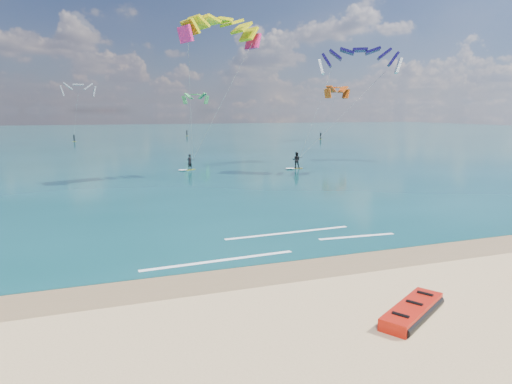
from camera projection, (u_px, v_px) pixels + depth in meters
ground at (165, 166)px, 52.53m from camera, size 320.00×320.00×0.00m
wet_sand_strip at (304, 269)px, 18.22m from camera, size 320.00×2.40×0.01m
sea at (126, 136)px, 111.87m from camera, size 320.00×200.00×0.04m
packed_kite_left at (412, 317)px, 13.99m from camera, size 3.48×2.76×0.45m
kitesurfer_main at (205, 91)px, 44.29m from camera, size 8.86×8.47×15.84m
kitesurfer_far at (330, 100)px, 47.38m from camera, size 12.18×7.02×13.92m
shoreline_foam at (282, 243)px, 21.65m from camera, size 12.82×3.64×0.01m
distant_kites at (98, 113)px, 88.49m from camera, size 85.10×41.30×13.79m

